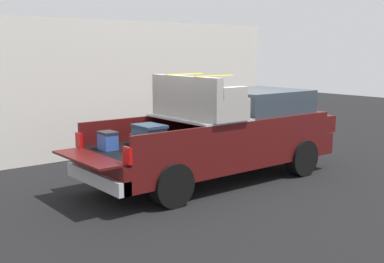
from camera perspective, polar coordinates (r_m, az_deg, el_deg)
The scene contains 4 objects.
ground_plane at distance 10.25m, azimuth 2.64°, elevation -5.73°, with size 40.00×40.00×0.00m, color black.
pickup_truck at distance 10.27m, azimuth 4.15°, elevation -0.27°, with size 6.05×2.06×2.23m.
building_facade at distance 12.88m, azimuth -10.04°, elevation 5.10°, with size 10.88×0.36×3.48m, color silver.
trash_can at distance 15.25m, azimuth 6.76°, elevation 1.12°, with size 0.60×0.60×0.98m.
Camera 1 is at (-6.52, -7.44, 2.67)m, focal length 45.21 mm.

